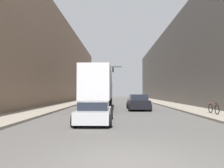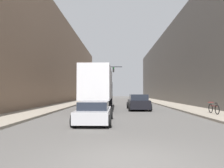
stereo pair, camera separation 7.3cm
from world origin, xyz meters
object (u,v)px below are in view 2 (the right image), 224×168
Objects in this scene: suv_car at (138,102)px; parked_bicycle at (214,109)px; semi_truck at (99,88)px; sedan_car at (95,112)px; traffic_signal_gantry at (97,76)px.

suv_car is 7.46m from parked_bicycle.
sedan_car is (0.57, -10.39, -1.67)m from semi_truck.
traffic_signal_gantry is at bearing 108.93° from suv_car.
suv_car is 0.71× the size of traffic_signal_gantry.
suv_car reaches higher than sedan_car.
semi_truck is at bearing 144.92° from parked_bicycle.
semi_truck is 2.60× the size of sedan_car.
suv_car is at bearing -71.07° from traffic_signal_gantry.
traffic_signal_gantry is 3.63× the size of parked_bicycle.
parked_bicycle is at bearing -35.08° from semi_truck.
traffic_signal_gantry reaches higher than semi_truck.
semi_truck is 4.41m from suv_car.
sedan_car is 2.60× the size of parked_bicycle.
sedan_car is 1.00× the size of suv_car.
suv_car is 18.18m from traffic_signal_gantry.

